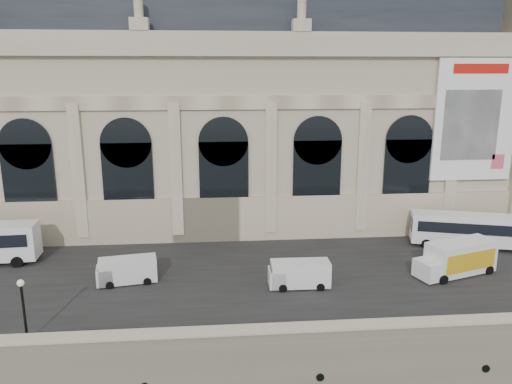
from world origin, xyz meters
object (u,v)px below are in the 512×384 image
Objects in this scene: bus_right at (471,229)px; lamp_left at (24,312)px; van_b at (296,274)px; box_truck at (457,259)px; van_c at (124,271)px.

lamp_left is (-39.86, -15.50, 0.32)m from bus_right.
van_b is 0.65× the size of box_truck.
van_c is (-14.93, 2.10, -0.02)m from van_b.
bus_right is 21.52m from van_b.
box_truck reaches higher than van_c.
van_c is 29.95m from box_truck.
van_b is 0.98× the size of van_c.
lamp_left reaches higher than box_truck.
lamp_left is (-19.97, -7.33, 1.14)m from van_b.
box_truck reaches higher than van_b.
van_c is at bearing 178.63° from box_truck.
lamp_left is (-34.97, -8.72, 0.75)m from box_truck.
van_b is 21.31m from lamp_left.
lamp_left is (-5.04, -9.43, 1.16)m from van_c.
bus_right is 1.52× the size of box_truck.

